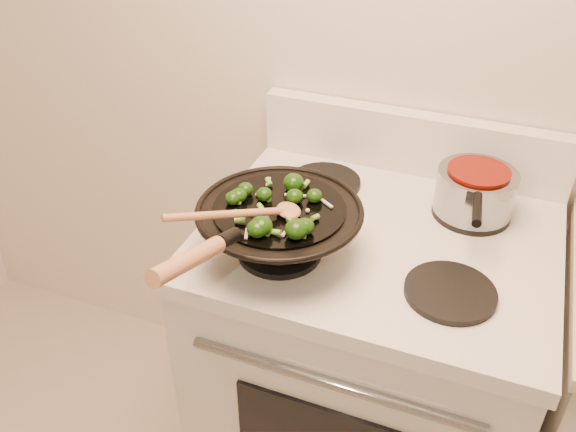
% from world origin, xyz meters
% --- Properties ---
extents(stove, '(0.78, 0.67, 1.08)m').
position_xyz_m(stove, '(-0.10, 1.17, 0.47)').
color(stove, white).
rests_on(stove, ground).
extents(wok, '(0.35, 0.57, 0.23)m').
position_xyz_m(wok, '(-0.28, 1.02, 0.99)').
color(wok, black).
rests_on(wok, stove).
extents(stirfry, '(0.21, 0.23, 0.04)m').
position_xyz_m(stirfry, '(-0.27, 0.99, 1.05)').
color(stirfry, '#153908').
rests_on(stirfry, wok).
extents(wooden_spoon, '(0.22, 0.22, 0.07)m').
position_xyz_m(wooden_spoon, '(-0.31, 0.95, 1.06)').
color(wooden_spoon, '#B17346').
rests_on(wooden_spoon, wok).
extents(saucepan, '(0.18, 0.29, 0.11)m').
position_xyz_m(saucepan, '(0.08, 1.32, 0.99)').
color(saucepan, gray).
rests_on(saucepan, stove).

